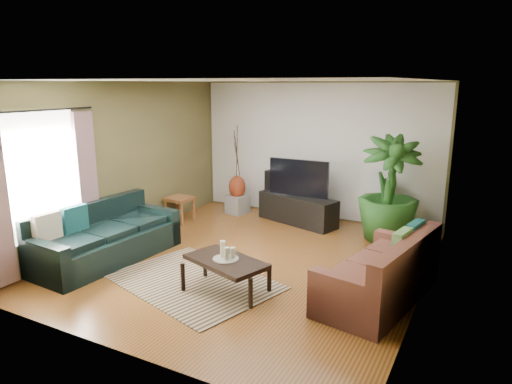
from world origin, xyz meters
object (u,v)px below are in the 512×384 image
Objects in this scene: television at (299,178)px; potted_plant at (389,189)px; pedestal at (237,204)px; vase at (237,187)px; speaker_left at (270,192)px; sofa_right at (379,267)px; tv_stand at (297,209)px; sofa_left at (106,233)px; speaker_right at (387,205)px; side_table at (180,209)px; coffee_table at (226,275)px.

television is 1.76m from potted_plant.
pedestal is 0.37m from vase.
potted_plant reaches higher than speaker_left.
tv_stand is at bearing -128.78° from sofa_right.
sofa_right is at bearing -31.55° from speaker_left.
tv_stand is 0.90× the size of potted_plant.
speaker_right is at bearing -41.02° from sofa_left.
speaker_right is (1.63, 0.31, -0.42)m from television.
television is 2.41m from side_table.
sofa_right is (4.01, 0.63, 0.00)m from sofa_left.
coffee_table is at bearing -62.21° from pedestal.
television is at bearing -9.53° from speaker_left.
sofa_right is 4.36m from vase.
sofa_left is 3.23m from pedestal.
television is at bearing -0.87° from pedestal.
speaker_left is at bearing 24.90° from pedestal.
coffee_table is 3.25m from tv_stand.
pedestal is (-1.72, 3.27, -0.03)m from coffee_table.
vase reaches higher than tv_stand.
coffee_table is 2.20× the size of side_table.
vase reaches higher than coffee_table.
speaker_right reaches higher than sofa_right.
side_table is at bearing -124.43° from pedestal.
speaker_left reaches higher than pedestal.
tv_stand is at bearing -10.82° from speaker_left.
speaker_right is (3.48, 3.47, 0.06)m from sofa_left.
side_table is at bearing -159.53° from speaker_right.
television is (1.85, 3.16, 0.47)m from sofa_left.
speaker_left is (-2.91, 2.85, 0.03)m from sofa_right.
speaker_left is 1.86× the size of side_table.
speaker_left is at bearing -179.19° from speaker_right.
sofa_right is at bearing -80.17° from potted_plant.
speaker_right is at bearing 19.66° from side_table.
television is 1.55m from pedestal.
coffee_table is 1.13× the size of speaker_right.
speaker_right is at bearing 28.25° from tv_stand.
potted_plant is (1.75, -0.21, 0.01)m from television.
tv_stand is at bearing -26.50° from sofa_left.
potted_plant is (3.61, 2.95, 0.48)m from sofa_left.
sofa_left is 1.17× the size of sofa_right.
television is 1.71m from speaker_right.
television is at bearing -168.40° from speaker_right.
vase is at bearing -164.92° from tv_stand.
potted_plant reaches higher than speaker_right.
side_table reaches higher than pedestal.
coffee_table is at bearing -88.21° from sofa_left.
sofa_left is 3.22m from vase.
coffee_table is 1.18× the size of speaker_left.
potted_plant is at bearing 83.52° from coffee_table.
coffee_table is 3.30m from side_table.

